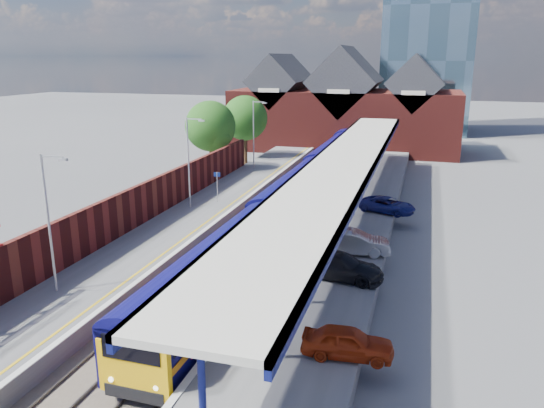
{
  "coord_description": "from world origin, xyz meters",
  "views": [
    {
      "loc": [
        10.84,
        -14.56,
        12.43
      ],
      "look_at": [
        1.0,
        19.19,
        2.6
      ],
      "focal_mm": 35.0,
      "sensor_mm": 36.0,
      "label": 1
    }
  ],
  "objects": [
    {
      "name": "lamp_post_d",
      "position": [
        -6.36,
        38.0,
        4.99
      ],
      "size": [
        1.48,
        0.18,
        7.0
      ],
      "color": "#A5A8AA",
      "rests_on": "left_platform"
    },
    {
      "name": "train",
      "position": [
        1.49,
        32.65,
        2.12
      ],
      "size": [
        3.1,
        65.95,
        3.45
      ],
      "color": "#0D0B53",
      "rests_on": "ground"
    },
    {
      "name": "coping_right",
      "position": [
        3.15,
        20.0,
        1.02
      ],
      "size": [
        0.3,
        76.0,
        0.05
      ],
      "primitive_type": "cube",
      "color": "silver",
      "rests_on": "right_platform"
    },
    {
      "name": "brick_wall",
      "position": [
        -8.1,
        13.54,
        2.45
      ],
      "size": [
        0.35,
        50.0,
        3.86
      ],
      "color": "#571A17",
      "rests_on": "left_platform"
    },
    {
      "name": "lamp_post_c",
      "position": [
        -6.36,
        22.0,
        4.99
      ],
      "size": [
        1.48,
        0.18,
        7.0
      ],
      "color": "#A5A8AA",
      "rests_on": "left_platform"
    },
    {
      "name": "ballast_bed",
      "position": [
        0.0,
        20.0,
        0.03
      ],
      "size": [
        6.0,
        76.0,
        0.06
      ],
      "primitive_type": "cube",
      "color": "#473D33",
      "rests_on": "ground"
    },
    {
      "name": "tree_near",
      "position": [
        -10.35,
        35.91,
        5.35
      ],
      "size": [
        5.2,
        5.2,
        8.1
      ],
      "color": "#382314",
      "rests_on": "ground"
    },
    {
      "name": "parked_car_dark",
      "position": [
        6.91,
        11.62,
        1.69
      ],
      "size": [
        4.99,
        2.55,
        1.39
      ],
      "primitive_type": "imported",
      "rotation": [
        0.0,
        0.0,
        1.44
      ],
      "color": "black",
      "rests_on": "right_platform"
    },
    {
      "name": "left_platform",
      "position": [
        -5.5,
        20.0,
        0.5
      ],
      "size": [
        5.0,
        76.0,
        1.0
      ],
      "primitive_type": "cube",
      "color": "#565659",
      "rests_on": "ground"
    },
    {
      "name": "parked_car_red",
      "position": [
        8.5,
        4.06,
        1.62
      ],
      "size": [
        3.71,
        1.71,
        1.23
      ],
      "primitive_type": "imported",
      "rotation": [
        0.0,
        0.0,
        1.64
      ],
      "color": "#9D290D",
      "rests_on": "right_platform"
    },
    {
      "name": "right_platform",
      "position": [
        6.0,
        20.0,
        0.5
      ],
      "size": [
        6.0,
        76.0,
        1.0
      ],
      "primitive_type": "cube",
      "color": "#565659",
      "rests_on": "ground"
    },
    {
      "name": "lamp_post_b",
      "position": [
        -6.36,
        6.0,
        4.99
      ],
      "size": [
        1.48,
        0.18,
        7.0
      ],
      "color": "#A5A8AA",
      "rests_on": "left_platform"
    },
    {
      "name": "parked_car_blue",
      "position": [
        8.42,
        24.88,
        1.59
      ],
      "size": [
        4.63,
        3.26,
        1.17
      ],
      "primitive_type": "imported",
      "rotation": [
        0.0,
        0.0,
        1.23
      ],
      "color": "navy",
      "rests_on": "right_platform"
    },
    {
      "name": "platform_sign",
      "position": [
        -5.0,
        24.0,
        2.69
      ],
      "size": [
        0.55,
        0.08,
        2.5
      ],
      "color": "#A5A8AA",
      "rests_on": "left_platform"
    },
    {
      "name": "canopy",
      "position": [
        5.48,
        21.95,
        5.25
      ],
      "size": [
        4.5,
        52.0,
        4.48
      ],
      "color": "#0E1453",
      "rests_on": "right_platform"
    },
    {
      "name": "yellow_line",
      "position": [
        -3.75,
        20.0,
        1.01
      ],
      "size": [
        0.14,
        76.0,
        0.01
      ],
      "primitive_type": "cube",
      "color": "yellow",
      "rests_on": "left_platform"
    },
    {
      "name": "coping_left",
      "position": [
        -3.15,
        20.0,
        1.02
      ],
      "size": [
        0.3,
        76.0,
        0.05
      ],
      "primitive_type": "cube",
      "color": "silver",
      "rests_on": "left_platform"
    },
    {
      "name": "glass_tower",
      "position": [
        10.0,
        80.0,
        20.2
      ],
      "size": [
        14.2,
        14.2,
        40.3
      ],
      "color": "#47667A",
      "rests_on": "ground"
    },
    {
      "name": "parked_car_silver",
      "position": [
        7.12,
        15.42,
        1.72
      ],
      "size": [
        4.58,
        2.21,
        1.45
      ],
      "primitive_type": "imported",
      "rotation": [
        0.0,
        0.0,
        1.73
      ],
      "color": "#A4A4A8",
      "rests_on": "right_platform"
    },
    {
      "name": "ground",
      "position": [
        0.0,
        30.0,
        0.0
      ],
      "size": [
        240.0,
        240.0,
        0.0
      ],
      "primitive_type": "plane",
      "color": "#5B5B5E",
      "rests_on": "ground"
    },
    {
      "name": "station_building",
      "position": [
        0.0,
        58.0,
        5.45
      ],
      "size": [
        30.0,
        12.12,
        13.78
      ],
      "color": "#571A17",
      "rests_on": "ground"
    },
    {
      "name": "rails",
      "position": [
        0.0,
        20.0,
        0.12
      ],
      "size": [
        4.51,
        76.0,
        0.14
      ],
      "color": "slate",
      "rests_on": "ground"
    },
    {
      "name": "tree_far",
      "position": [
        -9.35,
        43.91,
        5.35
      ],
      "size": [
        5.2,
        5.2,
        8.1
      ],
      "color": "#382314",
      "rests_on": "ground"
    }
  ]
}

